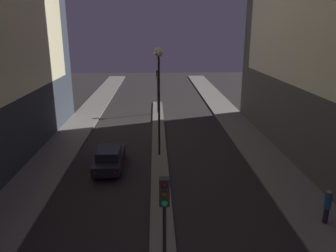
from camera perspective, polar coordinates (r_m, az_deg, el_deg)
median_strip at (r=25.63m, az=-1.54°, el=-4.25°), size 1.16×34.78×0.14m
traffic_light_near at (r=10.54m, az=-0.62°, el=-15.36°), size 0.32×0.42×4.73m
traffic_light_mid at (r=36.22m, az=-1.82°, el=7.73°), size 0.32×0.42×4.73m
street_lamp at (r=23.05m, az=-1.61°, el=8.69°), size 0.63×0.63×7.82m
car_left_lane at (r=22.68m, az=-10.14°, el=-5.48°), size 1.76×4.64×1.51m
pedestrian_on_right_sidewalk at (r=17.84m, az=26.00°, el=-12.32°), size 0.33×0.33×1.74m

